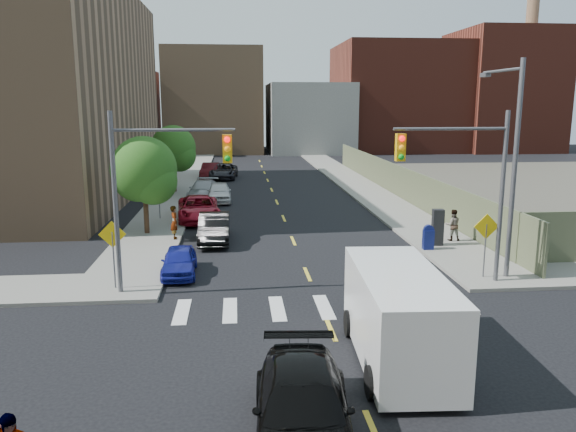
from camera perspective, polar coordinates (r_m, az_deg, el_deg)
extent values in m
plane|color=black|center=(17.02, 5.50, -13.95)|extent=(160.00, 160.00, 0.00)
cube|color=gray|center=(57.24, -10.07, 4.04)|extent=(3.50, 73.00, 0.15)
cube|color=gray|center=(58.05, 5.40, 4.27)|extent=(3.50, 73.00, 0.15)
cube|color=#606949|center=(45.30, 10.89, 3.59)|extent=(0.12, 44.00, 2.50)
cube|color=#592319|center=(87.19, -18.21, 10.05)|extent=(14.00, 18.00, 12.00)
cube|color=#8C6B4C|center=(87.14, -7.46, 11.50)|extent=(14.00, 16.00, 15.00)
cube|color=gray|center=(85.83, 2.06, 9.92)|extent=(12.00, 16.00, 10.00)
cube|color=#592319|center=(90.61, 10.91, 11.70)|extent=(18.00, 18.00, 16.00)
cube|color=#592319|center=(94.46, 20.85, 11.76)|extent=(14.00, 16.00, 18.00)
cylinder|color=#8C6B4C|center=(96.49, 23.27, 14.55)|extent=(1.80, 1.80, 28.00)
cylinder|color=#59595E|center=(21.89, -17.12, 0.98)|extent=(0.18, 0.18, 7.00)
cylinder|color=#59595E|center=(21.23, -11.55, 8.56)|extent=(4.50, 0.12, 0.12)
cube|color=#E5A50C|center=(21.16, -6.18, 6.81)|extent=(0.35, 0.30, 1.05)
cylinder|color=#59595E|center=(23.86, 20.86, 1.57)|extent=(0.18, 0.18, 7.00)
cylinder|color=#59595E|center=(22.66, 16.20, 8.51)|extent=(4.50, 0.12, 0.12)
cube|color=#E5A50C|center=(22.07, 11.34, 6.85)|extent=(0.35, 0.30, 1.05)
cylinder|color=#59595E|center=(24.48, 21.99, 4.08)|extent=(0.20, 0.20, 9.00)
cylinder|color=#59595E|center=(25.87, 20.94, 13.63)|extent=(0.12, 3.50, 0.12)
cube|color=#59595E|center=(27.32, 19.42, 13.37)|extent=(0.25, 0.60, 0.18)
cylinder|color=#59595E|center=(22.94, -17.27, -4.47)|extent=(0.06, 0.06, 2.40)
cube|color=yellow|center=(22.67, -17.43, -1.79)|extent=(1.06, 0.04, 1.06)
cylinder|color=#59595E|center=(24.64, 19.35, -3.51)|extent=(0.06, 0.06, 2.40)
cube|color=yellow|center=(24.39, 19.52, -1.01)|extent=(1.06, 0.04, 1.06)
cylinder|color=#59595E|center=(35.93, -12.94, 1.41)|extent=(0.06, 0.06, 2.40)
cube|color=yellow|center=(35.76, -13.01, 3.14)|extent=(1.06, 0.04, 1.06)
cylinder|color=#332114|center=(32.05, -14.21, 0.37)|extent=(0.28, 0.28, 2.64)
sphere|color=#1C4D16|center=(31.69, -14.43, 4.63)|extent=(3.60, 3.60, 3.60)
sphere|color=#1C4D16|center=(31.39, -13.55, 3.51)|extent=(2.64, 2.64, 2.64)
sphere|color=#1C4D16|center=(32.20, -14.98, 3.95)|extent=(2.88, 2.88, 2.88)
cylinder|color=#332114|center=(46.74, -11.46, 3.89)|extent=(0.28, 0.28, 2.64)
sphere|color=#1C4D16|center=(46.50, -11.57, 6.82)|extent=(3.60, 3.60, 3.60)
sphere|color=#1C4D16|center=(46.20, -10.96, 6.07)|extent=(2.64, 2.64, 2.64)
sphere|color=#1C4D16|center=(46.97, -11.99, 6.34)|extent=(2.88, 2.88, 2.88)
imported|color=#1A2094|center=(24.60, -11.00, -4.52)|extent=(1.55, 3.61, 1.21)
imported|color=black|center=(30.01, -7.50, -1.22)|extent=(1.61, 4.56, 1.50)
imported|color=#AA1126|center=(35.61, -9.06, 0.75)|extent=(3.03, 5.70, 1.53)
imported|color=#9A9CA1|center=(43.46, -8.58, 2.63)|extent=(2.50, 5.12, 1.43)
imported|color=silver|center=(42.15, -7.01, 2.43)|extent=(1.84, 4.37, 1.47)
imported|color=#400C11|center=(55.58, -7.90, 4.58)|extent=(1.98, 4.63, 1.49)
imported|color=black|center=(55.06, -6.56, 4.54)|extent=(2.86, 5.46, 1.47)
imported|color=black|center=(12.86, 1.50, -19.03)|extent=(2.54, 5.42, 1.53)
cube|color=white|center=(16.34, 11.19, -9.86)|extent=(2.56, 5.97, 2.48)
cube|color=black|center=(18.30, 9.60, -6.34)|extent=(2.15, 1.46, 1.01)
cylinder|color=black|center=(18.26, 6.33, -10.80)|extent=(0.36, 0.87, 0.86)
cylinder|color=black|center=(18.69, 12.95, -10.49)|extent=(0.36, 0.87, 0.86)
cylinder|color=black|center=(14.84, 8.61, -16.37)|extent=(0.36, 0.87, 0.86)
cylinder|color=black|center=(15.36, 16.78, -15.73)|extent=(0.36, 0.87, 0.86)
cube|color=#0E1653|center=(28.61, 14.06, -2.35)|extent=(0.52, 0.41, 0.96)
cylinder|color=#0E1653|center=(28.50, 14.11, -1.36)|extent=(0.51, 0.25, 0.50)
cube|color=black|center=(29.45, 14.96, -1.12)|extent=(0.59, 0.50, 1.85)
imported|color=gray|center=(30.40, -11.45, -0.63)|extent=(0.54, 0.72, 1.79)
imported|color=gray|center=(30.69, 16.39, -0.88)|extent=(0.87, 0.72, 1.66)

